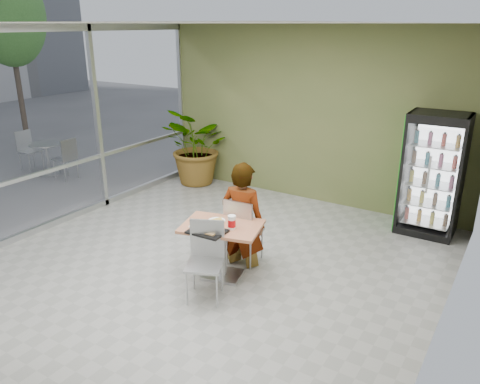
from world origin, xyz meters
name	(u,v)px	position (x,y,z in m)	size (l,w,h in m)	color
ground	(196,274)	(0.00, 0.00, 0.00)	(7.00, 7.00, 0.00)	gray
room_envelope	(192,160)	(0.00, 0.00, 1.60)	(6.00, 7.00, 3.20)	silver
storefront_frame	(39,132)	(-3.00, 0.00, 1.60)	(0.10, 7.00, 3.20)	#A8AAAD
dining_table	(222,240)	(0.34, 0.14, 0.54)	(1.15, 0.93, 0.75)	#AF6C4B
chair_far	(241,227)	(0.37, 0.57, 0.57)	(0.46, 0.46, 0.97)	#A8AAAD
chair_near	(206,253)	(0.42, -0.31, 0.56)	(0.56, 0.57, 0.96)	#A8AAAD
seated_woman	(243,224)	(0.36, 0.62, 0.59)	(0.66, 0.42, 1.78)	black
pizza_plate	(217,220)	(0.22, 0.21, 0.77)	(0.29, 0.23, 0.03)	white
soda_cup	(232,223)	(0.52, 0.11, 0.84)	(0.10, 0.10, 0.18)	white
napkin_stack	(197,225)	(0.09, -0.05, 0.76)	(0.16, 0.16, 0.02)	white
cafeteria_tray	(207,232)	(0.32, -0.14, 0.76)	(0.46, 0.33, 0.03)	black
beverage_fridge	(432,175)	(2.32, 3.09, 0.97)	(0.89, 0.69, 1.94)	black
potted_plant	(198,147)	(-2.25, 3.08, 0.80)	(1.44, 1.25, 1.60)	#356428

